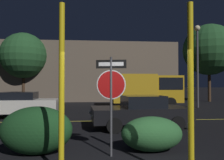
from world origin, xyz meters
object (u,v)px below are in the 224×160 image
object	(u,v)px
passing_car_1	(17,104)
street_lamp	(197,53)
yellow_pole_left	(62,89)
yellow_pole_right	(191,92)
stop_sign	(111,87)
tree_0	(209,50)
passing_car_2	(140,111)
hedge_bush_2	(152,134)
delivery_truck	(148,88)
hedge_bush_1	(37,130)
tree_2	(24,56)

from	to	relation	value
passing_car_1	street_lamp	distance (m)	13.72
yellow_pole_left	yellow_pole_right	bearing A→B (deg)	-10.89
stop_sign	tree_0	xyz separation A→B (m)	(12.05, 17.07, 3.84)
passing_car_2	hedge_bush_2	bearing A→B (deg)	168.91
street_lamp	tree_0	size ratio (longest dim) A/B	0.79
passing_car_1	street_lamp	size ratio (longest dim) A/B	0.70
yellow_pole_left	delivery_truck	bearing A→B (deg)	68.88
tree_0	street_lamp	bearing A→B (deg)	-125.59
passing_car_2	street_lamp	size ratio (longest dim) A/B	0.65
stop_sign	yellow_pole_right	distance (m)	2.13
stop_sign	yellow_pole_right	size ratio (longest dim) A/B	0.75
yellow_pole_right	delivery_truck	bearing A→B (deg)	79.15
yellow_pole_left	hedge_bush_1	bearing A→B (deg)	120.46
passing_car_1	passing_car_2	distance (m)	7.05
passing_car_1	tree_0	bearing A→B (deg)	-61.12
yellow_pole_left	tree_2	xyz separation A→B (m)	(-6.52, 18.50, 3.04)
yellow_pole_left	tree_0	distance (m)	22.79
passing_car_2	yellow_pole_right	bearing A→B (deg)	173.97
yellow_pole_right	passing_car_1	world-z (taller)	yellow_pole_right
yellow_pole_left	yellow_pole_right	size ratio (longest dim) A/B	1.03
yellow_pole_right	delivery_truck	world-z (taller)	yellow_pole_right
hedge_bush_2	passing_car_1	size ratio (longest dim) A/B	0.37
hedge_bush_1	tree_0	distance (m)	22.40
street_lamp	hedge_bush_1	bearing A→B (deg)	-132.02
hedge_bush_1	tree_2	bearing A→B (deg)	108.37
hedge_bush_2	yellow_pole_right	bearing A→B (deg)	-83.26
passing_car_2	passing_car_1	bearing A→B (deg)	57.78
passing_car_2	tree_0	size ratio (longest dim) A/B	0.51
hedge_bush_2	tree_0	bearing A→B (deg)	56.93
yellow_pole_right	tree_2	size ratio (longest dim) A/B	0.48
street_lamp	yellow_pole_right	bearing A→B (deg)	-116.75
yellow_pole_left	street_lamp	xyz separation A→B (m)	(8.93, 12.32, 2.58)
yellow_pole_left	tree_2	size ratio (longest dim) A/B	0.49
stop_sign	street_lamp	world-z (taller)	street_lamp
yellow_pole_right	passing_car_1	bearing A→B (deg)	125.54
yellow_pole_right	stop_sign	bearing A→B (deg)	130.68
stop_sign	delivery_truck	world-z (taller)	delivery_truck
tree_0	tree_2	xyz separation A→B (m)	(-19.66, 0.29, -0.82)
tree_0	tree_2	bearing A→B (deg)	179.17
stop_sign	tree_2	distance (m)	19.19
yellow_pole_left	delivery_truck	world-z (taller)	yellow_pole_left
passing_car_1	passing_car_2	bearing A→B (deg)	-120.31
yellow_pole_left	passing_car_1	world-z (taller)	yellow_pole_left
yellow_pole_right	passing_car_1	xyz separation A→B (m)	(-6.08, 8.51, -0.97)
yellow_pole_right	tree_0	distance (m)	21.87
delivery_truck	tree_0	size ratio (longest dim) A/B	0.67
stop_sign	hedge_bush_2	size ratio (longest dim) A/B	1.50
stop_sign	tree_0	bearing A→B (deg)	67.43
hedge_bush_2	passing_car_1	xyz separation A→B (m)	(-5.85, 6.56, 0.26)
street_lamp	tree_2	xyz separation A→B (m)	(-15.44, 6.18, 0.45)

